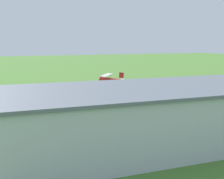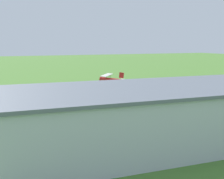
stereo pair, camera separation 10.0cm
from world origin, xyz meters
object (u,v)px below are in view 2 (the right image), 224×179
Objects in this scene: hangar at (147,116)px; person_watching_takeoff at (112,103)px; car_orange at (181,103)px; biplane at (110,80)px; person_beside_truck at (137,101)px; person_by_parked_cars at (157,100)px.

person_watching_takeoff is at bearing -102.08° from hangar.
car_orange reaches higher than person_watching_takeoff.
biplane reaches higher than person_watching_takeoff.
hangar is 23.46× the size of person_watching_takeoff.
car_orange is at bearing 155.57° from person_watching_takeoff.
person_beside_truck is (-4.82, 0.70, 0.08)m from person_watching_takeoff.
hangar is 23.09× the size of person_by_parked_cars.
biplane is 16.95m from person_beside_truck.
hangar reaches higher than biplane.
biplane is at bearing -95.57° from person_beside_truck.
biplane is 17.43m from person_watching_takeoff.
hangar is at bearing 73.47° from biplane.
person_by_parked_cars is at bearing -124.54° from hangar.
person_watching_takeoff is at bearing -8.28° from person_beside_truck.
person_beside_truck reaches higher than car_orange.
hangar reaches higher than car_orange.
biplane is at bearing -106.53° from hangar.
person_beside_truck is (1.63, 16.74, -2.15)m from biplane.
hangar is 21.10m from person_watching_takeoff.
biplane reaches higher than person_by_parked_cars.
person_watching_takeoff is 0.91× the size of person_beside_truck.
hangar is 22.16m from car_orange.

